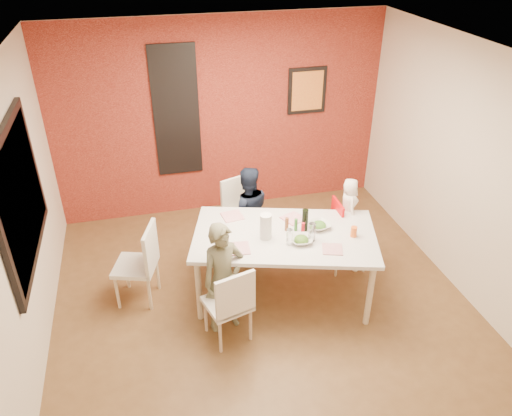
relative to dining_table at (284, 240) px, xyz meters
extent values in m
plane|color=brown|center=(-0.26, -0.10, -0.73)|extent=(4.50, 4.50, 0.00)
cube|color=silver|center=(-0.26, -0.10, 1.97)|extent=(4.50, 4.50, 0.02)
cube|color=beige|center=(-0.26, 2.15, 0.62)|extent=(4.50, 0.02, 2.70)
cube|color=beige|center=(-0.26, -2.35, 0.62)|extent=(4.50, 0.02, 2.70)
cube|color=beige|center=(-2.51, -0.10, 0.62)|extent=(0.02, 4.50, 2.70)
cube|color=beige|center=(1.99, -0.10, 0.62)|extent=(0.02, 4.50, 2.70)
cube|color=maroon|center=(-0.26, 2.13, 0.62)|extent=(4.50, 0.02, 2.70)
cube|color=black|center=(-2.48, 0.10, 0.82)|extent=(0.05, 1.70, 1.30)
cube|color=black|center=(-2.47, 0.10, 0.82)|extent=(0.02, 1.55, 1.15)
cube|color=silver|center=(-0.86, 2.12, 0.77)|extent=(0.55, 0.03, 1.70)
cube|color=black|center=(-0.86, 2.11, 0.77)|extent=(0.60, 0.03, 1.76)
cube|color=black|center=(0.94, 2.11, 0.92)|extent=(0.54, 0.03, 0.64)
cube|color=orange|center=(0.94, 2.10, 0.92)|extent=(0.44, 0.01, 0.54)
cube|color=silver|center=(0.00, 0.00, 0.05)|extent=(2.16, 1.58, 0.04)
cylinder|color=#C9B595|center=(-0.97, -0.18, -0.35)|extent=(0.06, 0.06, 0.76)
cylinder|color=#C9B595|center=(-0.71, 0.68, -0.35)|extent=(0.06, 0.06, 0.76)
cylinder|color=#C9B595|center=(0.71, -0.68, -0.35)|extent=(0.06, 0.06, 0.76)
cylinder|color=#C9B595|center=(0.97, 0.18, -0.35)|extent=(0.06, 0.06, 0.76)
cube|color=white|center=(-0.73, -0.50, -0.31)|extent=(0.51, 0.51, 0.05)
cube|color=white|center=(-0.68, -0.68, -0.08)|extent=(0.41, 0.15, 0.47)
cylinder|color=tan|center=(-0.62, -0.29, -0.53)|extent=(0.03, 0.03, 0.40)
cylinder|color=tan|center=(-0.53, -0.62, -0.53)|extent=(0.03, 0.03, 0.40)
cylinder|color=tan|center=(-0.94, -0.38, -0.53)|extent=(0.03, 0.03, 0.40)
cylinder|color=tan|center=(-0.85, -0.71, -0.53)|extent=(0.03, 0.03, 0.40)
cube|color=white|center=(-0.21, 1.02, -0.30)|extent=(0.55, 0.55, 0.05)
cube|color=white|center=(-0.28, 1.20, -0.06)|extent=(0.41, 0.19, 0.48)
cylinder|color=#C5B492|center=(-0.31, 0.80, -0.52)|extent=(0.03, 0.03, 0.42)
cylinder|color=#C5B492|center=(-0.44, 1.12, -0.52)|extent=(0.03, 0.03, 0.42)
cylinder|color=#C5B492|center=(0.01, 0.92, -0.52)|extent=(0.03, 0.03, 0.42)
cylinder|color=#C5B492|center=(-0.11, 1.24, -0.52)|extent=(0.03, 0.03, 0.42)
cube|color=silver|center=(-1.59, 0.31, -0.29)|extent=(0.55, 0.55, 0.05)
cube|color=silver|center=(-1.40, 0.25, -0.04)|extent=(0.17, 0.43, 0.49)
cylinder|color=beige|center=(-1.70, 0.53, -0.52)|extent=(0.04, 0.04, 0.43)
cylinder|color=beige|center=(-1.37, 0.42, -0.52)|extent=(0.04, 0.04, 0.43)
cylinder|color=beige|center=(-1.82, 0.20, -0.52)|extent=(0.04, 0.04, 0.43)
cylinder|color=beige|center=(-1.48, 0.09, -0.52)|extent=(0.04, 0.04, 0.43)
cube|color=red|center=(0.88, 0.32, -0.21)|extent=(0.32, 0.32, 0.05)
cube|color=red|center=(0.73, 0.32, 0.00)|extent=(0.03, 0.32, 0.38)
cube|color=red|center=(0.88, 0.32, -0.13)|extent=(0.32, 0.32, 0.02)
cylinder|color=#C2AD90|center=(1.06, 0.14, -0.49)|extent=(0.03, 0.03, 0.49)
cylinder|color=#C2AD90|center=(0.70, 0.14, -0.49)|extent=(0.03, 0.03, 0.49)
cylinder|color=#C2AD90|center=(1.06, 0.50, -0.49)|extent=(0.03, 0.03, 0.49)
cylinder|color=#C2AD90|center=(0.71, 0.50, -0.49)|extent=(0.03, 0.03, 0.49)
imported|color=brown|center=(-0.73, -0.34, -0.12)|extent=(0.51, 0.40, 1.23)
imported|color=black|center=(-0.21, 0.86, -0.13)|extent=(0.60, 0.48, 1.20)
imported|color=white|center=(0.86, 0.32, 0.13)|extent=(0.25, 0.34, 0.65)
cube|color=silver|center=(-0.54, -0.15, 0.08)|extent=(0.25, 0.25, 0.01)
cube|color=white|center=(0.18, 0.27, 0.08)|extent=(0.29, 0.29, 0.01)
cube|color=silver|center=(0.39, -0.39, 0.08)|extent=(0.25, 0.25, 0.01)
cube|color=white|center=(-0.47, 0.49, 0.08)|extent=(0.25, 0.25, 0.01)
imported|color=white|center=(0.12, -0.19, 0.10)|extent=(0.24, 0.24, 0.06)
imported|color=silver|center=(0.40, 0.03, 0.10)|extent=(0.28, 0.28, 0.06)
cylinder|color=black|center=(0.23, 0.03, 0.20)|extent=(0.07, 0.07, 0.25)
cylinder|color=white|center=(-0.01, -0.19, 0.16)|extent=(0.06, 0.06, 0.18)
cylinder|color=white|center=(0.24, -0.18, 0.17)|extent=(0.07, 0.07, 0.21)
cylinder|color=white|center=(-0.21, -0.01, 0.21)|extent=(0.12, 0.12, 0.28)
cylinder|color=red|center=(0.18, -0.06, 0.15)|extent=(0.04, 0.04, 0.15)
cylinder|color=#2B7025|center=(0.14, 0.04, 0.14)|extent=(0.04, 0.04, 0.14)
cylinder|color=brown|center=(0.04, 0.07, 0.15)|extent=(0.04, 0.04, 0.15)
cylinder|color=orange|center=(0.69, -0.21, 0.13)|extent=(0.07, 0.07, 0.11)
camera|label=1|loc=(-1.37, -4.21, 3.02)|focal=35.00mm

